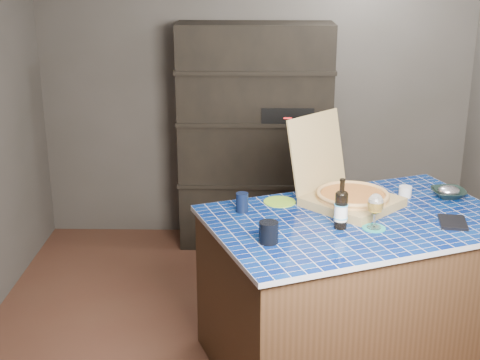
{
  "coord_description": "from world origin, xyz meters",
  "views": [
    {
      "loc": [
        -0.02,
        -3.64,
        2.3
      ],
      "look_at": [
        -0.09,
        0.0,
        1.06
      ],
      "focal_mm": 50.0,
      "sensor_mm": 36.0,
      "label": 1
    }
  ],
  "objects_px": {
    "wine_glass": "(376,205)",
    "bowl": "(448,193)",
    "mead_bottle": "(341,209)",
    "kitchen_island": "(354,290)",
    "pizza_box": "(348,193)",
    "dvd_case": "(453,222)"
  },
  "relations": [
    {
      "from": "pizza_box",
      "to": "wine_glass",
      "type": "xyz_separation_m",
      "value": [
        0.09,
        -0.36,
        0.07
      ]
    },
    {
      "from": "kitchen_island",
      "to": "bowl",
      "type": "height_order",
      "value": "bowl"
    },
    {
      "from": "mead_bottle",
      "to": "bowl",
      "type": "xyz_separation_m",
      "value": [
        0.71,
        0.49,
        -0.08
      ]
    },
    {
      "from": "wine_glass",
      "to": "mead_bottle",
      "type": "bearing_deg",
      "value": 178.17
    },
    {
      "from": "pizza_box",
      "to": "bowl",
      "type": "xyz_separation_m",
      "value": [
        0.62,
        0.14,
        -0.05
      ]
    },
    {
      "from": "kitchen_island",
      "to": "mead_bottle",
      "type": "xyz_separation_m",
      "value": [
        -0.12,
        -0.15,
        0.56
      ]
    },
    {
      "from": "kitchen_island",
      "to": "bowl",
      "type": "distance_m",
      "value": 0.83
    },
    {
      "from": "mead_bottle",
      "to": "wine_glass",
      "type": "bearing_deg",
      "value": -1.83
    },
    {
      "from": "mead_bottle",
      "to": "dvd_case",
      "type": "bearing_deg",
      "value": 6.58
    },
    {
      "from": "pizza_box",
      "to": "bowl",
      "type": "distance_m",
      "value": 0.64
    },
    {
      "from": "mead_bottle",
      "to": "dvd_case",
      "type": "distance_m",
      "value": 0.63
    },
    {
      "from": "wine_glass",
      "to": "bowl",
      "type": "relative_size",
      "value": 0.96
    },
    {
      "from": "kitchen_island",
      "to": "mead_bottle",
      "type": "bearing_deg",
      "value": -152.18
    },
    {
      "from": "kitchen_island",
      "to": "dvd_case",
      "type": "relative_size",
      "value": 9.58
    },
    {
      "from": "dvd_case",
      "to": "bowl",
      "type": "height_order",
      "value": "bowl"
    },
    {
      "from": "kitchen_island",
      "to": "bowl",
      "type": "bearing_deg",
      "value": 8.43
    },
    {
      "from": "kitchen_island",
      "to": "wine_glass",
      "type": "height_order",
      "value": "wine_glass"
    },
    {
      "from": "pizza_box",
      "to": "bowl",
      "type": "relative_size",
      "value": 3.56
    },
    {
      "from": "mead_bottle",
      "to": "wine_glass",
      "type": "distance_m",
      "value": 0.18
    },
    {
      "from": "wine_glass",
      "to": "bowl",
      "type": "xyz_separation_m",
      "value": [
        0.53,
        0.5,
        -0.11
      ]
    },
    {
      "from": "mead_bottle",
      "to": "dvd_case",
      "type": "xyz_separation_m",
      "value": [
        0.62,
        0.07,
        -0.1
      ]
    },
    {
      "from": "mead_bottle",
      "to": "wine_glass",
      "type": "xyz_separation_m",
      "value": [
        0.18,
        -0.01,
        0.03
      ]
    }
  ]
}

